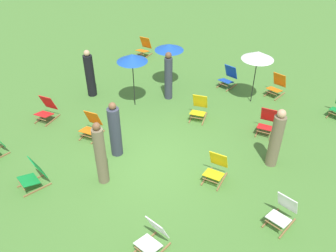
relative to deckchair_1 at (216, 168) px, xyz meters
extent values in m
plane|color=#477A33|center=(-2.00, -0.43, -0.37)|extent=(40.00, 40.00, 0.00)
cube|color=olive|center=(1.95, 4.98, -0.35)|extent=(0.16, 0.76, 0.04)
cylinder|color=olive|center=(2.11, 4.65, -0.17)|extent=(0.44, 0.10, 0.03)
cube|color=olive|center=(-0.21, -0.07, -0.35)|extent=(0.10, 0.76, 0.04)
cube|color=olive|center=(0.22, -0.04, -0.35)|extent=(0.10, 0.76, 0.04)
cube|color=yellow|center=(0.01, -0.15, -0.10)|extent=(0.51, 0.47, 0.13)
cube|color=yellow|center=(-0.01, 0.15, 0.18)|extent=(0.50, 0.29, 0.57)
cylinder|color=olive|center=(0.03, -0.35, -0.17)|extent=(0.44, 0.06, 0.03)
cube|color=olive|center=(-6.21, -0.53, -0.35)|extent=(0.16, 0.76, 0.04)
cube|color=olive|center=(-5.78, -0.46, -0.35)|extent=(0.16, 0.76, 0.04)
cube|color=red|center=(-5.98, -0.59, -0.10)|extent=(0.54, 0.50, 0.13)
cube|color=red|center=(-6.03, -0.30, 0.18)|extent=(0.51, 0.32, 0.57)
cylinder|color=olive|center=(-5.94, -0.79, -0.17)|extent=(0.44, 0.10, 0.03)
cube|color=olive|center=(0.19, 2.69, -0.35)|extent=(0.15, 0.76, 0.04)
cube|color=olive|center=(0.63, 2.75, -0.35)|extent=(0.15, 0.76, 0.04)
cube|color=red|center=(0.43, 2.62, -0.10)|extent=(0.54, 0.50, 0.13)
cube|color=red|center=(0.38, 2.92, 0.18)|extent=(0.51, 0.31, 0.57)
cylinder|color=olive|center=(0.46, 2.42, -0.17)|extent=(0.44, 0.09, 0.03)
cube|color=olive|center=(-4.33, -0.41, -0.35)|extent=(0.16, 0.76, 0.04)
cube|color=olive|center=(-3.89, -0.34, -0.35)|extent=(0.16, 0.76, 0.04)
cube|color=orange|center=(-4.09, -0.47, -0.10)|extent=(0.54, 0.50, 0.13)
cube|color=orange|center=(-4.14, -0.18, 0.18)|extent=(0.51, 0.32, 0.57)
cylinder|color=olive|center=(-4.06, -0.67, -0.17)|extent=(0.44, 0.10, 0.03)
cube|color=olive|center=(-0.40, -2.71, -0.35)|extent=(0.14, 0.76, 0.04)
cube|color=white|center=(-0.20, -2.84, -0.10)|extent=(0.54, 0.50, 0.13)
cube|color=white|center=(-0.16, -2.54, 0.18)|extent=(0.51, 0.31, 0.57)
cube|color=olive|center=(1.73, -0.52, -0.35)|extent=(0.18, 0.75, 0.04)
cube|color=olive|center=(2.16, -0.61, -0.35)|extent=(0.18, 0.75, 0.04)
cube|color=white|center=(1.92, -0.66, -0.10)|extent=(0.56, 0.52, 0.13)
cube|color=white|center=(1.98, -0.37, 0.18)|extent=(0.52, 0.34, 0.57)
cylinder|color=olive|center=(1.88, -0.86, -0.17)|extent=(0.44, 0.11, 0.03)
cube|color=olive|center=(-6.48, 5.39, -0.35)|extent=(0.09, 0.76, 0.04)
cube|color=olive|center=(-6.04, 5.42, -0.35)|extent=(0.09, 0.76, 0.04)
cube|color=orange|center=(-6.25, 5.30, -0.10)|extent=(0.51, 0.46, 0.13)
cube|color=orange|center=(-6.28, 5.60, 0.18)|extent=(0.50, 0.28, 0.57)
cylinder|color=olive|center=(-6.24, 5.11, -0.17)|extent=(0.44, 0.06, 0.03)
cube|color=olive|center=(-0.31, 5.22, -0.35)|extent=(0.17, 0.75, 0.04)
cube|color=olive|center=(0.12, 5.14, -0.35)|extent=(0.17, 0.75, 0.04)
cube|color=orange|center=(-0.12, 5.08, -0.10)|extent=(0.55, 0.51, 0.13)
cube|color=orange|center=(-0.06, 5.38, 0.18)|extent=(0.52, 0.33, 0.57)
cylinder|color=olive|center=(-0.15, 4.88, -0.17)|extent=(0.44, 0.11, 0.03)
cube|color=olive|center=(-1.98, 2.23, -0.35)|extent=(0.24, 0.74, 0.04)
cube|color=olive|center=(-1.55, 2.35, -0.35)|extent=(0.24, 0.74, 0.04)
cube|color=yellow|center=(-1.74, 2.19, -0.10)|extent=(0.58, 0.55, 0.13)
cube|color=yellow|center=(-1.82, 2.48, 0.18)|extent=(0.53, 0.37, 0.57)
cylinder|color=olive|center=(-1.68, 2.00, -0.17)|extent=(0.43, 0.15, 0.03)
cube|color=olive|center=(-2.09, 4.85, -0.35)|extent=(0.15, 0.76, 0.04)
cube|color=olive|center=(-1.66, 4.79, -0.35)|extent=(0.15, 0.76, 0.04)
cube|color=#1947B7|center=(-1.89, 4.72, -0.10)|extent=(0.54, 0.50, 0.13)
cube|color=#1947B7|center=(-1.85, 5.02, 0.18)|extent=(0.51, 0.31, 0.57)
cylinder|color=olive|center=(-1.92, 4.53, -0.17)|extent=(0.44, 0.09, 0.03)
cube|color=olive|center=(-4.10, -2.75, -0.35)|extent=(0.27, 0.73, 0.04)
cube|color=olive|center=(-3.68, -2.89, -0.35)|extent=(0.27, 0.73, 0.04)
cube|color=#148C38|center=(-3.92, -2.91, -0.10)|extent=(0.59, 0.56, 0.13)
cube|color=#148C38|center=(-3.83, -2.63, 0.18)|extent=(0.53, 0.38, 0.57)
cylinder|color=olive|center=(-3.98, -3.10, -0.17)|extent=(0.43, 0.16, 0.03)
cylinder|color=black|center=(-4.07, 1.83, 0.58)|extent=(0.03, 0.03, 1.91)
cone|color=#194CB2|center=(-4.07, 1.83, 1.44)|extent=(1.03, 1.03, 0.25)
cylinder|color=black|center=(-3.80, 3.66, 0.47)|extent=(0.03, 0.03, 1.68)
cone|color=#194CB2|center=(-3.80, 3.66, 1.22)|extent=(1.06, 1.06, 0.23)
cylinder|color=black|center=(-0.67, 4.27, 0.58)|extent=(0.03, 0.03, 1.90)
cone|color=white|center=(-0.67, 4.27, 1.42)|extent=(1.09, 1.09, 0.27)
cylinder|color=black|center=(-5.83, 1.54, 0.41)|extent=(0.45, 0.45, 1.57)
sphere|color=tan|center=(-5.83, 1.54, 1.30)|extent=(0.22, 0.22, 0.22)
cylinder|color=#72664C|center=(-2.48, -1.68, 0.48)|extent=(0.35, 0.35, 1.69)
sphere|color=brown|center=(-2.48, -1.68, 1.42)|extent=(0.20, 0.20, 0.20)
cylinder|color=#72664C|center=(1.06, 1.39, 0.43)|extent=(0.35, 0.35, 1.60)
sphere|color=tan|center=(1.06, 1.39, 1.33)|extent=(0.23, 0.23, 0.23)
cylinder|color=#333847|center=(-3.33, 2.88, 0.42)|extent=(0.40, 0.40, 1.58)
sphere|color=brown|center=(-3.33, 2.88, 1.31)|extent=(0.23, 0.23, 0.23)
cylinder|color=#333847|center=(-2.90, -0.60, 0.41)|extent=(0.47, 0.47, 1.55)
sphere|color=brown|center=(-2.90, -0.60, 1.27)|extent=(0.21, 0.21, 0.21)
camera|label=1|loc=(2.61, -6.46, 6.29)|focal=37.34mm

